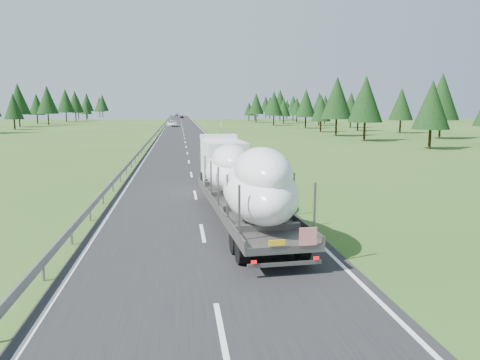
{
  "coord_description": "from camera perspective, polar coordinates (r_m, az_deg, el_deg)",
  "views": [
    {
      "loc": [
        -0.94,
        -10.88,
        5.47
      ],
      "look_at": [
        1.94,
        11.21,
        1.98
      ],
      "focal_mm": 35.0,
      "sensor_mm": 36.0,
      "label": 1
    }
  ],
  "objects": [
    {
      "name": "ground",
      "position": [
        12.21,
        -2.35,
        -17.72
      ],
      "size": [
        400.0,
        400.0,
        0.0
      ],
      "primitive_type": "plane",
      "color": "#2F511B",
      "rests_on": "ground"
    },
    {
      "name": "road_surface",
      "position": [
        111.01,
        -6.97,
        6.01
      ],
      "size": [
        10.0,
        400.0,
        0.02
      ],
      "primitive_type": "cube",
      "color": "black",
      "rests_on": "ground"
    },
    {
      "name": "guardrail",
      "position": [
        111.01,
        -9.73,
        6.25
      ],
      "size": [
        0.1,
        400.0,
        0.76
      ],
      "color": "slate",
      "rests_on": "ground"
    },
    {
      "name": "marker_posts",
      "position": [
        166.12,
        -4.89,
        7.16
      ],
      "size": [
        0.13,
        350.08,
        1.0
      ],
      "color": "silver",
      "rests_on": "ground"
    },
    {
      "name": "highway_sign",
      "position": [
        91.31,
        -2.32,
        6.58
      ],
      "size": [
        0.08,
        0.9,
        2.6
      ],
      "color": "slate",
      "rests_on": "ground"
    },
    {
      "name": "tree_line_right",
      "position": [
        111.56,
        13.35,
        9.28
      ],
      "size": [
        27.67,
        282.4,
        12.63
      ],
      "color": "black",
      "rests_on": "ground"
    },
    {
      "name": "tree_line_left",
      "position": [
        135.27,
        -25.84,
        8.71
      ],
      "size": [
        13.96,
        282.65,
        12.09
      ],
      "color": "black",
      "rests_on": "ground"
    },
    {
      "name": "boat_truck",
      "position": [
        23.38,
        -0.28,
        0.67
      ],
      "size": [
        3.58,
        19.31,
        3.99
      ],
      "color": "white",
      "rests_on": "ground"
    },
    {
      "name": "distant_van",
      "position": [
        133.1,
        -8.25,
        6.81
      ],
      "size": [
        3.23,
        6.3,
        1.7
      ],
      "primitive_type": "imported",
      "rotation": [
        0.0,
        0.0,
        0.07
      ],
      "color": "white",
      "rests_on": "ground"
    },
    {
      "name": "distant_car_dark",
      "position": [
        235.8,
        -7.11,
        7.66
      ],
      "size": [
        1.88,
        4.19,
        1.4
      ],
      "primitive_type": "imported",
      "rotation": [
        0.0,
        0.0,
        -0.06
      ],
      "color": "black",
      "rests_on": "ground"
    },
    {
      "name": "distant_car_blue",
      "position": [
        292.06,
        -7.73,
        7.89
      ],
      "size": [
        1.87,
        4.78,
        1.55
      ],
      "primitive_type": "imported",
      "rotation": [
        0.0,
        0.0,
        -0.05
      ],
      "color": "#151E3C",
      "rests_on": "ground"
    }
  ]
}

